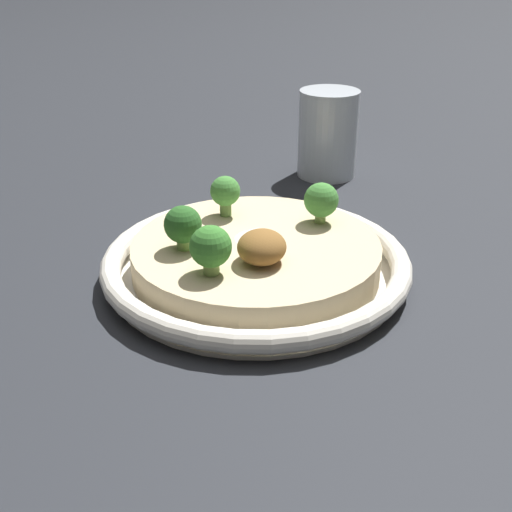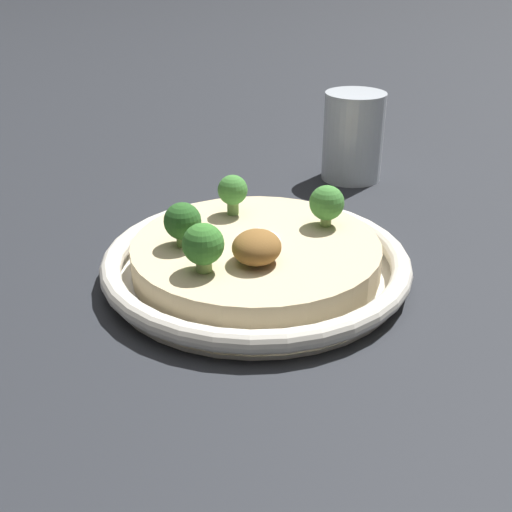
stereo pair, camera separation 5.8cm
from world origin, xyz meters
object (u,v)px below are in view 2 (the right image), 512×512
Objects in this scene: broccoli_right at (203,245)px; drinking_glass at (353,136)px; risotto_bowl at (256,260)px; broccoli_front_right at (183,222)px; broccoli_back_left at (327,203)px; broccoli_front_left at (233,191)px.

drinking_glass is at bearing 165.81° from broccoli_right.
drinking_glass is at bearing 168.40° from risotto_bowl.
broccoli_back_left is at bearing 121.25° from broccoli_front_right.
risotto_bowl is 0.08m from broccoli_front_right.
broccoli_front_right is 0.14m from broccoli_back_left.
risotto_bowl is at bearing 154.72° from broccoli_right.
broccoli_front_right is 0.36× the size of drinking_glass.
risotto_bowl is 7.03× the size of broccoli_front_right.
broccoli_front_right is at bearing -17.51° from broccoli_front_left.
broccoli_front_left is at bearing 162.49° from broccoli_front_right.
broccoli_front_left is at bearing -22.74° from drinking_glass.
broccoli_back_left is (-0.07, 0.12, 0.00)m from broccoli_front_right.
drinking_glass is (-0.31, 0.12, -0.00)m from broccoli_front_right.
drinking_glass reaches higher than broccoli_right.
broccoli_back_left is at bearing 132.46° from risotto_bowl.
broccoli_front_left is at bearing -94.13° from broccoli_back_left.
risotto_bowl is 0.29m from drinking_glass.
broccoli_right is at bearing 37.25° from broccoli_front_right.
broccoli_front_right is 0.33m from drinking_glass.
broccoli_right is at bearing -14.19° from drinking_glass.
broccoli_right is 0.14m from broccoli_back_left.
broccoli_front_right is at bearing -142.75° from broccoli_right.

